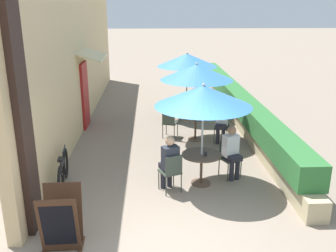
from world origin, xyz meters
name	(u,v)px	position (x,y,z in m)	size (l,w,h in m)	color
ground_plane	(168,243)	(0.00, 0.00, 0.00)	(120.00, 120.00, 0.00)	gray
cafe_facade_wall	(81,60)	(-2.54, 7.14, 2.09)	(0.98, 14.55, 4.20)	#D6B784
planter_hedge	(237,104)	(2.75, 7.18, 0.54)	(0.60, 13.55, 1.01)	tan
patio_table_near	(201,161)	(0.84, 2.18, 0.54)	(0.88, 0.88, 0.71)	brown
patio_umbrella_near	(203,96)	(0.84, 2.18, 2.02)	(2.06, 2.06, 2.29)	#B7B7BC
cafe_chair_near_left	(229,155)	(1.52, 2.56, 0.52)	(0.53, 0.53, 0.87)	#384238
seated_patron_near_left	(232,150)	(1.56, 2.46, 0.69)	(0.45, 0.49, 1.25)	#23232D
cafe_chair_near_right	(172,170)	(0.15, 1.80, 0.52)	(0.53, 0.53, 0.87)	#384238
seated_patron_near_right	(169,161)	(0.11, 1.90, 0.69)	(0.45, 0.49, 1.25)	#23232D
coffee_cup_near	(205,154)	(0.90, 2.08, 0.75)	(0.07, 0.07, 0.09)	#232328
patio_table_mid	(196,122)	(1.04, 5.06, 0.54)	(0.88, 0.88, 0.71)	brown
patio_umbrella_mid	(197,72)	(1.04, 5.06, 2.02)	(2.06, 2.06, 2.29)	#B7B7BC
cafe_chair_mid_left	(222,125)	(1.80, 4.87, 0.52)	(0.51, 0.51, 0.87)	#384238
seated_patron_mid_left	(222,120)	(1.77, 4.77, 0.69)	(0.44, 0.48, 1.25)	#23232D
cafe_chair_mid_right	(169,121)	(0.29, 5.25, 0.52)	(0.51, 0.51, 0.87)	#384238
coffee_cup_mid	(195,114)	(1.04, 5.23, 0.75)	(0.07, 0.07, 0.09)	#B73D3D
patio_table_far	(186,102)	(1.01, 7.51, 0.54)	(0.88, 0.88, 0.71)	brown
patio_umbrella_far	(187,60)	(1.01, 7.51, 2.02)	(2.06, 2.06, 2.29)	#B7B7BC
cafe_chair_far_left	(175,107)	(0.55, 6.88, 0.52)	(0.56, 0.56, 0.87)	#384238
cafe_chair_far_right	(197,98)	(1.47, 8.14, 0.52)	(0.56, 0.56, 0.87)	#384238
coffee_cup_far	(188,95)	(1.07, 7.63, 0.75)	(0.07, 0.07, 0.09)	#B73D3D
bicycle_leaning	(63,171)	(-2.20, 2.18, 0.36)	(0.26, 1.69, 0.79)	black
menu_board	(61,220)	(-1.75, -0.02, 0.51)	(0.66, 0.65, 1.04)	#422819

